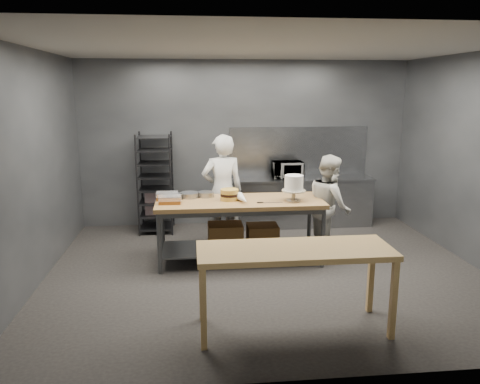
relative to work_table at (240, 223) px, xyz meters
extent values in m
plane|color=black|center=(0.31, -0.48, -0.57)|extent=(6.00, 6.00, 0.00)
cube|color=#4C4F54|center=(0.31, 2.02, 0.93)|extent=(6.00, 0.04, 3.00)
cube|color=olive|center=(-0.01, -0.02, 0.32)|extent=(2.40, 0.90, 0.06)
cube|color=#47494C|center=(-0.01, -0.02, -0.37)|extent=(2.25, 0.75, 0.03)
cylinder|color=#47494C|center=(-1.15, -0.41, -0.14)|extent=(0.06, 0.06, 0.86)
cylinder|color=#47494C|center=(-1.15, 0.37, -0.14)|extent=(0.06, 0.06, 0.86)
cylinder|color=#47494C|center=(1.13, -0.41, -0.14)|extent=(0.06, 0.06, 0.86)
cylinder|color=#47494C|center=(1.13, 0.37, -0.14)|extent=(0.06, 0.06, 0.86)
cube|color=brown|center=(-0.22, 0.00, -0.18)|extent=(0.50, 0.40, 0.35)
cube|color=brown|center=(0.34, 0.06, -0.21)|extent=(0.45, 0.38, 0.30)
cube|color=#A07D42|center=(0.34, -2.08, 0.30)|extent=(2.00, 0.70, 0.06)
cube|color=#A07D42|center=(-0.61, -2.38, -0.15)|extent=(0.06, 0.06, 0.84)
cube|color=#A07D42|center=(-0.61, -1.78, -0.15)|extent=(0.06, 0.06, 0.84)
cube|color=#A07D42|center=(1.29, -2.38, -0.15)|extent=(0.06, 0.06, 0.84)
cube|color=#A07D42|center=(1.29, -1.78, -0.15)|extent=(0.06, 0.06, 0.84)
cube|color=slate|center=(1.31, 1.70, 0.31)|extent=(2.60, 0.60, 0.04)
cube|color=slate|center=(1.31, 1.70, -0.14)|extent=(2.56, 0.56, 0.86)
cube|color=slate|center=(1.31, 2.00, 0.78)|extent=(2.60, 0.02, 0.90)
cube|color=black|center=(-1.32, 1.62, 0.30)|extent=(0.61, 0.66, 1.75)
cube|color=silver|center=(-1.32, 1.62, -0.03)|extent=(0.38, 0.24, 0.45)
imported|color=silver|center=(-0.21, 0.70, 0.33)|extent=(0.70, 0.51, 1.80)
imported|color=beige|center=(1.36, 0.10, 0.20)|extent=(0.60, 0.76, 1.54)
imported|color=black|center=(1.04, 1.70, 0.48)|extent=(0.54, 0.37, 0.30)
cylinder|color=#B4A990|center=(0.75, -0.14, 0.36)|extent=(0.20, 0.20, 0.02)
cylinder|color=#B4A990|center=(0.75, -0.14, 0.43)|extent=(0.06, 0.06, 0.12)
cylinder|color=#B4A990|center=(0.75, -0.14, 0.50)|extent=(0.34, 0.34, 0.02)
cylinder|color=white|center=(0.75, -0.14, 0.61)|extent=(0.26, 0.26, 0.21)
cylinder|color=gold|center=(-0.16, 0.00, 0.38)|extent=(0.26, 0.26, 0.06)
cylinder|color=black|center=(-0.16, 0.00, 0.43)|extent=(0.26, 0.26, 0.04)
cylinder|color=gold|center=(-0.16, 0.00, 0.48)|extent=(0.26, 0.26, 0.06)
cylinder|color=gray|center=(-0.73, 0.23, 0.39)|extent=(0.28, 0.28, 0.07)
cylinder|color=gray|center=(-0.49, 0.24, 0.39)|extent=(0.24, 0.24, 0.07)
cylinder|color=gray|center=(-0.97, 0.13, 0.39)|extent=(0.28, 0.28, 0.07)
cone|color=white|center=(0.02, -0.20, 0.41)|extent=(0.18, 0.39, 0.12)
cube|color=slate|center=(0.44, -0.23, 0.35)|extent=(0.28, 0.02, 0.00)
cube|color=black|center=(0.26, -0.23, 0.36)|extent=(0.09, 0.02, 0.02)
cube|color=#9B611F|center=(-1.00, -0.12, 0.37)|extent=(0.30, 0.20, 0.05)
cube|color=silver|center=(-1.00, -0.12, 0.43)|extent=(0.31, 0.21, 0.06)
cube|color=#9B611F|center=(-1.05, 0.12, 0.37)|extent=(0.30, 0.20, 0.05)
cube|color=silver|center=(-1.05, 0.12, 0.43)|extent=(0.31, 0.21, 0.06)
camera|label=1|loc=(-0.69, -6.53, 1.92)|focal=35.00mm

